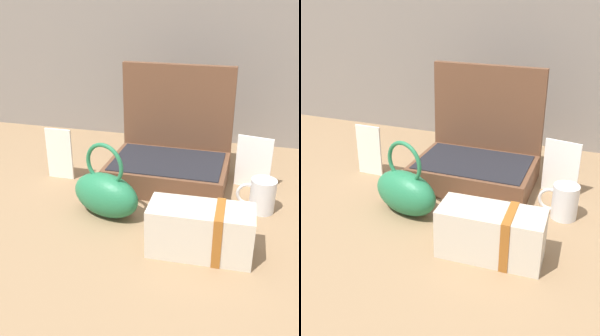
{
  "view_description": "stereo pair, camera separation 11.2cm",
  "coord_description": "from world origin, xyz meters",
  "views": [
    {
      "loc": [
        0.28,
        -1.01,
        0.58
      ],
      "look_at": [
        0.02,
        -0.02,
        0.12
      ],
      "focal_mm": 44.01,
      "sensor_mm": 36.0,
      "label": 1
    },
    {
      "loc": [
        0.39,
        -0.98,
        0.58
      ],
      "look_at": [
        0.02,
        -0.02,
        0.12
      ],
      "focal_mm": 44.01,
      "sensor_mm": 36.0,
      "label": 2
    }
  ],
  "objects": [
    {
      "name": "info_card_left",
      "position": [
        -0.31,
        0.09,
        0.08
      ],
      "size": [
        0.09,
        0.01,
        0.17
      ],
      "primitive_type": "cube",
      "rotation": [
        0.0,
        0.0,
        -0.01
      ],
      "color": "white",
      "rests_on": "ground_plane"
    },
    {
      "name": "coffee_mug",
      "position": [
        0.32,
        0.03,
        0.05
      ],
      "size": [
        0.11,
        0.07,
        0.1
      ],
      "color": "silver",
      "rests_on": "ground_plane"
    },
    {
      "name": "cream_toiletry_bag",
      "position": [
        0.19,
        -0.2,
        0.06
      ],
      "size": [
        0.24,
        0.11,
        0.12
      ],
      "color": "beige",
      "rests_on": "ground_plane"
    },
    {
      "name": "teal_pouch_handbag",
      "position": [
        -0.08,
        -0.1,
        0.07
      ],
      "size": [
        0.22,
        0.15,
        0.21
      ],
      "color": "#237247",
      "rests_on": "ground_plane"
    },
    {
      "name": "ground_plane",
      "position": [
        0.0,
        0.0,
        0.0
      ],
      "size": [
        6.0,
        6.0,
        0.0
      ],
      "primitive_type": "plane",
      "color": "#8C6D4C"
    },
    {
      "name": "open_suitcase",
      "position": [
        0.04,
        0.17,
        0.08
      ],
      "size": [
        0.36,
        0.27,
        0.35
      ],
      "color": "brown",
      "rests_on": "ground_plane"
    },
    {
      "name": "poster_card_right",
      "position": [
        0.3,
        0.18,
        0.08
      ],
      "size": [
        0.11,
        0.02,
        0.17
      ],
      "primitive_type": "cube",
      "rotation": [
        0.0,
        0.0,
        -0.18
      ],
      "color": "white",
      "rests_on": "ground_plane"
    }
  ]
}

